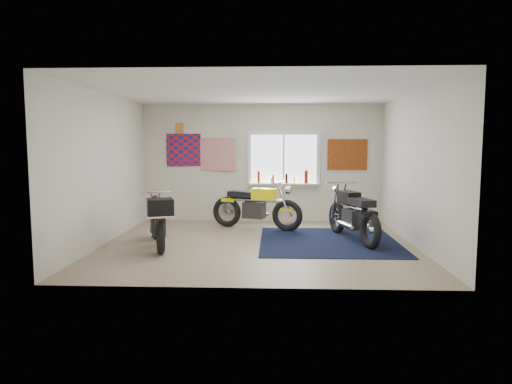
{
  "coord_description": "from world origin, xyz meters",
  "views": [
    {
      "loc": [
        0.3,
        -8.02,
        1.79
      ],
      "look_at": [
        -0.05,
        0.4,
        0.9
      ],
      "focal_mm": 32.0,
      "sensor_mm": 36.0,
      "label": 1
    }
  ],
  "objects_px": {
    "navy_rug": "(328,241)",
    "yellow_triumph": "(256,208)",
    "black_chrome_bike": "(353,216)",
    "maroon_tourer": "(158,220)"
  },
  "relations": [
    {
      "from": "yellow_triumph",
      "to": "maroon_tourer",
      "type": "bearing_deg",
      "value": -110.75
    },
    {
      "from": "navy_rug",
      "to": "maroon_tourer",
      "type": "xyz_separation_m",
      "value": [
        -3.0,
        -0.64,
        0.48
      ]
    },
    {
      "from": "yellow_triumph",
      "to": "black_chrome_bike",
      "type": "distance_m",
      "value": 2.14
    },
    {
      "from": "navy_rug",
      "to": "yellow_triumph",
      "type": "relative_size",
      "value": 1.33
    },
    {
      "from": "navy_rug",
      "to": "yellow_triumph",
      "type": "distance_m",
      "value": 1.9
    },
    {
      "from": "navy_rug",
      "to": "yellow_triumph",
      "type": "height_order",
      "value": "yellow_triumph"
    },
    {
      "from": "navy_rug",
      "to": "black_chrome_bike",
      "type": "distance_m",
      "value": 0.66
    },
    {
      "from": "yellow_triumph",
      "to": "navy_rug",
      "type": "bearing_deg",
      "value": -21.34
    },
    {
      "from": "black_chrome_bike",
      "to": "maroon_tourer",
      "type": "xyz_separation_m",
      "value": [
        -3.45,
        -0.78,
        0.02
      ]
    },
    {
      "from": "yellow_triumph",
      "to": "maroon_tourer",
      "type": "relative_size",
      "value": 1.09
    }
  ]
}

